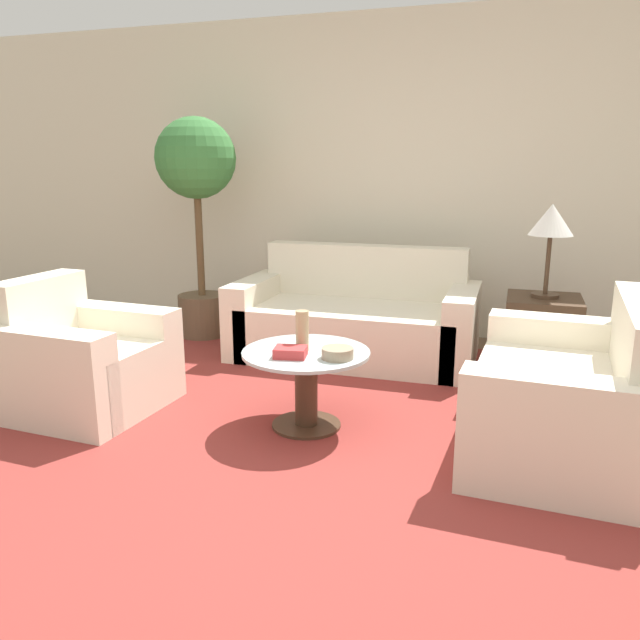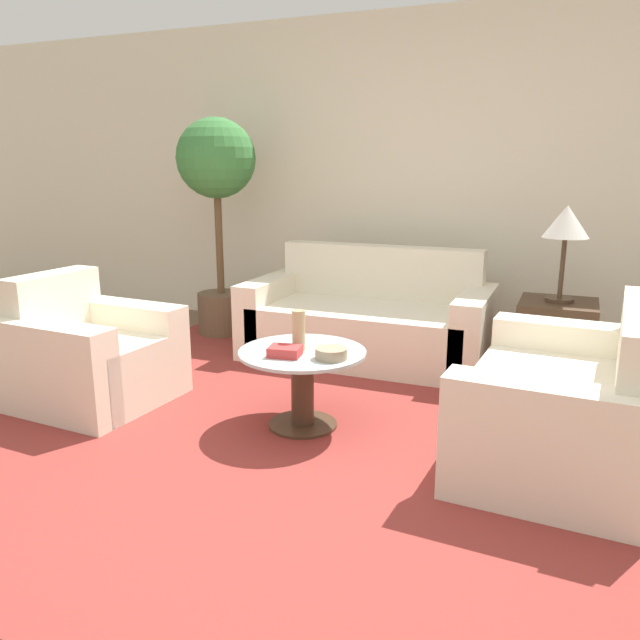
{
  "view_description": "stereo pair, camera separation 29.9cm",
  "coord_description": "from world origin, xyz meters",
  "px_view_note": "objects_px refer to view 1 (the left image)",
  "views": [
    {
      "loc": [
        0.93,
        -2.28,
        1.41
      ],
      "look_at": [
        -0.11,
        1.0,
        0.55
      ],
      "focal_mm": 35.0,
      "sensor_mm": 36.0,
      "label": 1
    },
    {
      "loc": [
        1.21,
        -2.18,
        1.41
      ],
      "look_at": [
        -0.11,
        1.0,
        0.55
      ],
      "focal_mm": 35.0,
      "sensor_mm": 36.0,
      "label": 2
    }
  ],
  "objects_px": {
    "coffee_table": "(306,378)",
    "book_stack": "(290,352)",
    "loveseat": "(575,401)",
    "table_lamp": "(551,224)",
    "armchair": "(79,365)",
    "vase": "(302,331)",
    "potted_plant": "(197,188)",
    "sofa_main": "(357,321)",
    "bowl": "(338,353)"
  },
  "relations": [
    {
      "from": "table_lamp",
      "to": "potted_plant",
      "type": "bearing_deg",
      "value": 173.89
    },
    {
      "from": "table_lamp",
      "to": "vase",
      "type": "bearing_deg",
      "value": -135.04
    },
    {
      "from": "loveseat",
      "to": "table_lamp",
      "type": "distance_m",
      "value": 1.38
    },
    {
      "from": "sofa_main",
      "to": "bowl",
      "type": "distance_m",
      "value": 1.52
    },
    {
      "from": "armchair",
      "to": "book_stack",
      "type": "xyz_separation_m",
      "value": [
        1.32,
        0.01,
        0.2
      ]
    },
    {
      "from": "potted_plant",
      "to": "table_lamp",
      "type": "bearing_deg",
      "value": -6.11
    },
    {
      "from": "armchair",
      "to": "table_lamp",
      "type": "xyz_separation_m",
      "value": [
        2.61,
        1.4,
        0.77
      ]
    },
    {
      "from": "loveseat",
      "to": "table_lamp",
      "type": "height_order",
      "value": "table_lamp"
    },
    {
      "from": "vase",
      "to": "book_stack",
      "type": "xyz_separation_m",
      "value": [
        -0.02,
        -0.13,
        -0.08
      ]
    },
    {
      "from": "armchair",
      "to": "coffee_table",
      "type": "distance_m",
      "value": 1.37
    },
    {
      "from": "coffee_table",
      "to": "potted_plant",
      "type": "height_order",
      "value": "potted_plant"
    },
    {
      "from": "armchair",
      "to": "vase",
      "type": "distance_m",
      "value": 1.38
    },
    {
      "from": "sofa_main",
      "to": "armchair",
      "type": "relative_size",
      "value": 2.06
    },
    {
      "from": "armchair",
      "to": "potted_plant",
      "type": "relative_size",
      "value": 0.48
    },
    {
      "from": "coffee_table",
      "to": "book_stack",
      "type": "relative_size",
      "value": 3.78
    },
    {
      "from": "table_lamp",
      "to": "potted_plant",
      "type": "relative_size",
      "value": 0.34
    },
    {
      "from": "coffee_table",
      "to": "vase",
      "type": "xyz_separation_m",
      "value": [
        -0.02,
        0.0,
        0.27
      ]
    },
    {
      "from": "sofa_main",
      "to": "armchair",
      "type": "height_order",
      "value": "sofa_main"
    },
    {
      "from": "vase",
      "to": "book_stack",
      "type": "bearing_deg",
      "value": -99.32
    },
    {
      "from": "book_stack",
      "to": "loveseat",
      "type": "bearing_deg",
      "value": 0.59
    },
    {
      "from": "loveseat",
      "to": "bowl",
      "type": "height_order",
      "value": "loveseat"
    },
    {
      "from": "table_lamp",
      "to": "book_stack",
      "type": "height_order",
      "value": "table_lamp"
    },
    {
      "from": "sofa_main",
      "to": "bowl",
      "type": "bearing_deg",
      "value": -79.63
    },
    {
      "from": "vase",
      "to": "book_stack",
      "type": "distance_m",
      "value": 0.15
    },
    {
      "from": "sofa_main",
      "to": "coffee_table",
      "type": "xyz_separation_m",
      "value": [
        0.07,
        -1.4,
        0.02
      ]
    },
    {
      "from": "coffee_table",
      "to": "book_stack",
      "type": "bearing_deg",
      "value": -108.72
    },
    {
      "from": "potted_plant",
      "to": "vase",
      "type": "bearing_deg",
      "value": -47.32
    },
    {
      "from": "coffee_table",
      "to": "book_stack",
      "type": "distance_m",
      "value": 0.23
    },
    {
      "from": "loveseat",
      "to": "book_stack",
      "type": "distance_m",
      "value": 1.45
    },
    {
      "from": "armchair",
      "to": "book_stack",
      "type": "distance_m",
      "value": 1.34
    },
    {
      "from": "coffee_table",
      "to": "book_stack",
      "type": "xyz_separation_m",
      "value": [
        -0.04,
        -0.13,
        0.18
      ]
    },
    {
      "from": "armchair",
      "to": "bowl",
      "type": "relative_size",
      "value": 5.17
    },
    {
      "from": "sofa_main",
      "to": "armchair",
      "type": "distance_m",
      "value": 2.01
    },
    {
      "from": "armchair",
      "to": "table_lamp",
      "type": "height_order",
      "value": "table_lamp"
    },
    {
      "from": "loveseat",
      "to": "coffee_table",
      "type": "bearing_deg",
      "value": -81.24
    },
    {
      "from": "potted_plant",
      "to": "book_stack",
      "type": "bearing_deg",
      "value": -50.01
    },
    {
      "from": "loveseat",
      "to": "coffee_table",
      "type": "relative_size",
      "value": 1.97
    },
    {
      "from": "armchair",
      "to": "potted_plant",
      "type": "distance_m",
      "value": 1.94
    },
    {
      "from": "loveseat",
      "to": "coffee_table",
      "type": "distance_m",
      "value": 1.38
    },
    {
      "from": "potted_plant",
      "to": "bowl",
      "type": "height_order",
      "value": "potted_plant"
    },
    {
      "from": "coffee_table",
      "to": "table_lamp",
      "type": "xyz_separation_m",
      "value": [
        1.24,
        1.26,
        0.76
      ]
    },
    {
      "from": "coffee_table",
      "to": "potted_plant",
      "type": "relative_size",
      "value": 0.39
    },
    {
      "from": "potted_plant",
      "to": "book_stack",
      "type": "relative_size",
      "value": 9.75
    },
    {
      "from": "coffee_table",
      "to": "potted_plant",
      "type": "distance_m",
      "value": 2.33
    },
    {
      "from": "armchair",
      "to": "book_stack",
      "type": "relative_size",
      "value": 4.68
    },
    {
      "from": "table_lamp",
      "to": "loveseat",
      "type": "bearing_deg",
      "value": -83.43
    },
    {
      "from": "table_lamp",
      "to": "vase",
      "type": "relative_size",
      "value": 2.78
    },
    {
      "from": "coffee_table",
      "to": "bowl",
      "type": "relative_size",
      "value": 4.18
    },
    {
      "from": "table_lamp",
      "to": "potted_plant",
      "type": "height_order",
      "value": "potted_plant"
    },
    {
      "from": "sofa_main",
      "to": "vase",
      "type": "bearing_deg",
      "value": -87.91
    }
  ]
}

